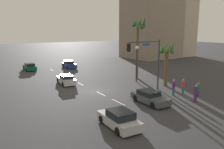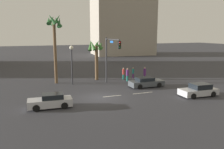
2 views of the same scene
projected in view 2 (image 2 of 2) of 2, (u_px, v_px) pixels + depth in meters
ground_plane at (101, 97)px, 26.06m from camera, size 220.00×220.00×0.00m
lane_stripe_2 at (59, 101)px, 24.46m from camera, size 1.85×0.14×0.01m
lane_stripe_3 at (112, 96)px, 26.54m from camera, size 2.17×0.14×0.01m
lane_stripe_4 at (143, 93)px, 27.90m from camera, size 2.59×0.14×0.01m
car_1 at (51, 101)px, 22.38m from camera, size 4.17×1.98×1.35m
car_3 at (199, 90)px, 26.53m from camera, size 4.31×2.09×1.41m
car_4 at (146, 82)px, 30.94m from camera, size 4.52×1.94×1.30m
traffic_signal at (111, 53)px, 31.72m from camera, size 0.32×5.12×6.41m
streetlamp at (72, 57)px, 31.90m from camera, size 0.56×0.56×5.32m
pedestrian_0 at (123, 73)px, 36.03m from camera, size 0.37×0.37×1.76m
pedestrian_1 at (133, 72)px, 37.06m from camera, size 0.45×0.45×1.66m
pedestrian_2 at (145, 73)px, 35.78m from camera, size 0.55×0.55×1.89m
pedestrian_3 at (127, 74)px, 34.55m from camera, size 0.47×0.47×1.91m
palm_tree_0 at (96, 51)px, 34.98m from camera, size 2.31×2.24×6.10m
palm_tree_1 at (55, 32)px, 32.19m from camera, size 2.32×2.67×9.65m
building_3 at (122, 20)px, 75.12m from camera, size 19.28×14.11×22.18m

